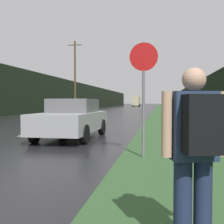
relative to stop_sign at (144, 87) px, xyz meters
name	(u,v)px	position (x,y,z in m)	size (l,w,h in m)	color
grass_verge	(174,112)	(2.42, 32.51, -1.70)	(6.00, 240.00, 0.02)	#33562D
lane_stripe_c	(35,132)	(-5.13, 4.96, -1.71)	(0.12, 3.00, 0.01)	silver
lane_stripe_d	(79,122)	(-5.13, 11.96, -1.71)	(0.12, 3.00, 0.01)	silver
treeline_far_side	(70,96)	(-15.69, 42.51, 0.84)	(2.00, 140.00, 5.12)	black
treeline_near_side	(208,95)	(8.42, 42.51, 0.94)	(2.00, 140.00, 5.31)	black
utility_pole_far	(75,76)	(-10.70, 29.25, 3.14)	(1.80, 0.24, 9.45)	#4C3823
stop_sign	(144,87)	(0.00, 0.00, 0.00)	(0.68, 0.07, 2.79)	slate
hitchhiker_with_backpack	(195,148)	(0.69, -4.30, -0.76)	(0.56, 0.48, 1.65)	#1E2847
car_passing_near	(72,118)	(-2.85, 3.35, -0.97)	(1.92, 4.47, 1.48)	#9E9EA3
delivery_truck	(136,101)	(-7.41, 88.52, 0.16)	(2.41, 7.49, 3.58)	#6E684F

